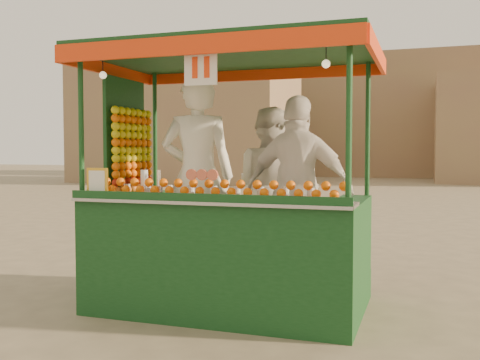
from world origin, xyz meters
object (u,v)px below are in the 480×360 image
(juice_cart, at_px, (221,225))
(vendor_middle, at_px, (270,187))
(vendor_left, at_px, (197,176))
(vendor_right, at_px, (299,189))

(juice_cart, distance_m, vendor_middle, 0.80)
(vendor_left, distance_m, vendor_right, 0.99)
(vendor_middle, bearing_deg, vendor_left, 70.30)
(vendor_right, bearing_deg, vendor_middle, -48.06)
(vendor_left, xyz_separation_m, vendor_right, (0.98, 0.03, -0.11))
(juice_cart, xyz_separation_m, vendor_left, (-0.27, 0.08, 0.45))
(juice_cart, height_order, vendor_middle, juice_cart)
(juice_cart, relative_size, vendor_left, 1.40)
(juice_cart, xyz_separation_m, vendor_middle, (0.28, 0.68, 0.32))
(juice_cart, bearing_deg, vendor_middle, 67.40)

